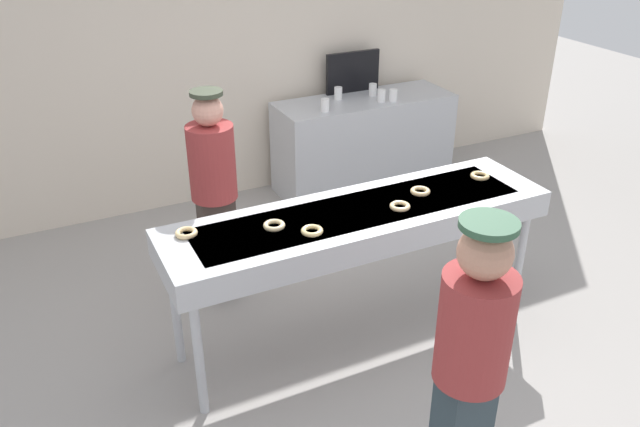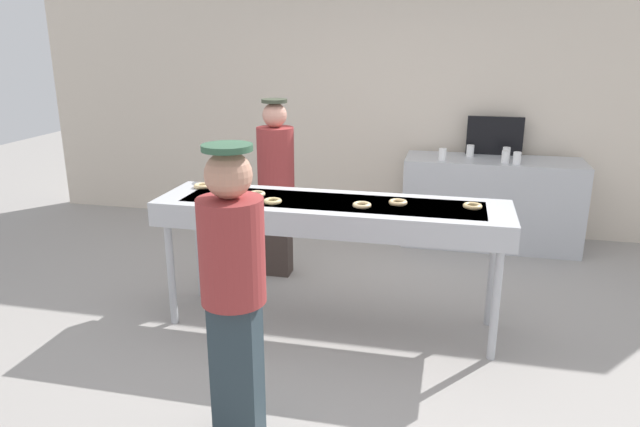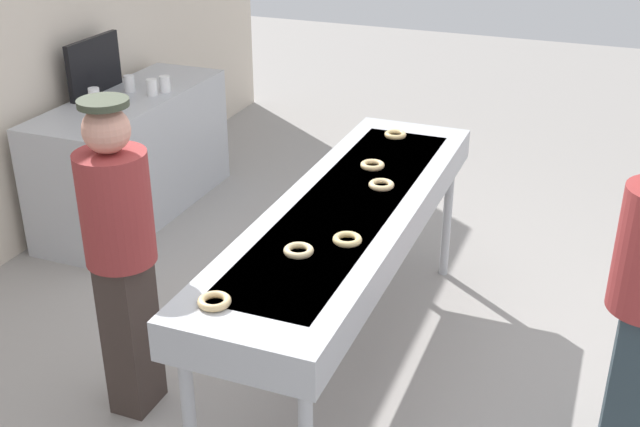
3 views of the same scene
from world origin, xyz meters
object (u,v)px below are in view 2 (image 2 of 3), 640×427
(plain_donut_1, at_px, (362,205))
(plain_donut_2, at_px, (202,186))
(prep_counter, at_px, (491,203))
(paper_cup_4, at_px, (506,153))
(fryer_conveyor, at_px, (331,213))
(menu_display, at_px, (495,136))
(plain_donut_3, at_px, (257,194))
(plain_donut_0, at_px, (398,202))
(worker_baker, at_px, (276,180))
(paper_cup_3, at_px, (505,157))
(customer_waiting, at_px, (233,282))
(paper_cup_0, at_px, (517,158))
(paper_cup_2, at_px, (470,151))
(plain_donut_5, at_px, (273,201))
(paper_cup_1, at_px, (443,154))
(plain_donut_4, at_px, (472,206))

(plain_donut_1, xyz_separation_m, plain_donut_2, (-1.29, 0.25, 0.00))
(prep_counter, bearing_deg, paper_cup_4, 25.24)
(fryer_conveyor, height_order, menu_display, menu_display)
(plain_donut_1, bearing_deg, plain_donut_3, 171.84)
(fryer_conveyor, xyz_separation_m, menu_display, (1.23, 2.35, 0.23))
(plain_donut_0, xyz_separation_m, paper_cup_4, (0.87, 2.12, -0.01))
(worker_baker, height_order, paper_cup_3, worker_baker)
(plain_donut_3, bearing_deg, plain_donut_2, 164.21)
(customer_waiting, bearing_deg, plain_donut_3, 96.04)
(prep_counter, bearing_deg, fryer_conveyor, -120.36)
(paper_cup_0, height_order, paper_cup_2, same)
(plain_donut_3, xyz_separation_m, menu_display, (1.80, 2.33, 0.12))
(worker_baker, height_order, menu_display, worker_baker)
(paper_cup_2, bearing_deg, customer_waiting, -108.49)
(customer_waiting, relative_size, menu_display, 2.84)
(plain_donut_3, distance_m, worker_baker, 0.85)
(plain_donut_0, distance_m, plain_donut_3, 1.04)
(plain_donut_5, bearing_deg, paper_cup_1, 61.73)
(plain_donut_3, relative_size, paper_cup_2, 1.11)
(customer_waiting, xyz_separation_m, paper_cup_4, (1.55, 3.54, 0.05))
(customer_waiting, bearing_deg, plain_donut_1, 62.85)
(plain_donut_1, xyz_separation_m, plain_donut_5, (-0.63, -0.04, 0.00))
(plain_donut_5, height_order, customer_waiting, customer_waiting)
(paper_cup_0, relative_size, paper_cup_4, 1.00)
(plain_donut_2, bearing_deg, plain_donut_0, -4.84)
(fryer_conveyor, bearing_deg, paper_cup_4, 58.04)
(paper_cup_0, relative_size, paper_cup_2, 1.00)
(fryer_conveyor, bearing_deg, plain_donut_5, -160.89)
(fryer_conveyor, distance_m, paper_cup_3, 2.36)
(plain_donut_0, distance_m, plain_donut_2, 1.53)
(plain_donut_1, relative_size, plain_donut_4, 1.00)
(plain_donut_3, xyz_separation_m, paper_cup_3, (1.89, 1.93, -0.01))
(plain_donut_4, xyz_separation_m, paper_cup_4, (0.37, 2.10, -0.01))
(plain_donut_1, xyz_separation_m, paper_cup_0, (1.19, 2.00, -0.01))
(plain_donut_2, bearing_deg, paper_cup_1, 44.94)
(plain_donut_2, height_order, paper_cup_2, paper_cup_2)
(paper_cup_2, bearing_deg, fryer_conveyor, -114.25)
(worker_baker, xyz_separation_m, prep_counter, (1.90, 1.24, -0.43))
(fryer_conveyor, distance_m, plain_donut_2, 1.08)
(paper_cup_3, distance_m, paper_cup_4, 0.20)
(customer_waiting, relative_size, paper_cup_4, 13.64)
(worker_baker, bearing_deg, paper_cup_3, -164.72)
(plain_donut_5, relative_size, customer_waiting, 0.08)
(prep_counter, bearing_deg, plain_donut_5, -125.99)
(plain_donut_3, bearing_deg, fryer_conveyor, -2.13)
(plain_donut_0, distance_m, paper_cup_4, 2.29)
(paper_cup_2, bearing_deg, plain_donut_1, -108.26)
(paper_cup_0, relative_size, paper_cup_1, 1.00)
(menu_display, bearing_deg, customer_waiting, -111.02)
(customer_waiting, height_order, menu_display, customer_waiting)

